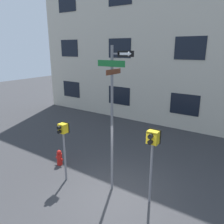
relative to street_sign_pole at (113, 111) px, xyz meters
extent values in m
plane|color=#38383A|center=(0.33, -0.28, -3.04)|extent=(60.00, 60.00, 0.00)
cube|color=beige|center=(0.33, 7.92, 3.71)|extent=(24.00, 0.60, 13.49)
cube|color=black|center=(-9.27, 7.60, -1.35)|extent=(1.80, 0.03, 1.31)
cube|color=black|center=(-4.47, 7.60, -1.35)|extent=(1.80, 0.03, 1.31)
cube|color=black|center=(0.33, 7.60, -1.35)|extent=(1.80, 0.03, 1.31)
cube|color=black|center=(-9.27, 7.60, 2.02)|extent=(1.80, 0.03, 1.31)
cube|color=black|center=(-4.47, 7.60, 2.02)|extent=(1.80, 0.03, 1.31)
cube|color=black|center=(0.33, 7.60, 2.02)|extent=(1.80, 0.03, 1.31)
cube|color=black|center=(-9.27, 7.60, 5.39)|extent=(1.80, 0.03, 1.31)
cylinder|color=slate|center=(-0.05, 0.01, -0.47)|extent=(0.09, 0.09, 5.13)
cube|color=slate|center=(0.20, 0.01, 1.84)|extent=(0.50, 0.05, 0.05)
cube|color=#196B2D|center=(-0.05, -0.05, 1.54)|extent=(1.02, 0.02, 0.20)
cube|color=brown|center=(0.01, 0.01, 1.28)|extent=(0.02, 0.82, 0.16)
cube|color=black|center=(0.45, -0.01, 1.84)|extent=(0.56, 0.02, 0.18)
cube|color=white|center=(0.41, -0.02, 1.84)|extent=(0.32, 0.01, 0.07)
cone|color=white|center=(0.61, -0.02, 1.84)|extent=(0.10, 0.14, 0.14)
cylinder|color=slate|center=(-1.89, -0.53, -2.04)|extent=(0.08, 0.08, 2.01)
cube|color=gold|center=(-1.89, -0.53, -0.86)|extent=(0.30, 0.26, 0.35)
cube|color=black|center=(-1.89, -0.39, -0.86)|extent=(0.36, 0.02, 0.41)
cylinder|color=black|center=(-1.89, -0.72, -0.78)|extent=(0.12, 0.12, 0.12)
cylinder|color=black|center=(-1.89, -0.72, -0.94)|extent=(0.12, 0.12, 0.12)
cylinder|color=silver|center=(-1.89, -0.67, -0.78)|extent=(0.10, 0.01, 0.10)
cylinder|color=slate|center=(1.42, 0.09, -1.96)|extent=(0.08, 0.08, 2.16)
cube|color=gold|center=(1.42, 0.09, -0.67)|extent=(0.35, 0.26, 0.42)
cube|color=black|center=(1.42, 0.23, -0.67)|extent=(0.41, 0.02, 0.48)
cylinder|color=black|center=(1.42, -0.10, -0.58)|extent=(0.15, 0.12, 0.15)
cylinder|color=black|center=(1.42, -0.10, -0.76)|extent=(0.15, 0.12, 0.15)
cylinder|color=orange|center=(1.42, -0.04, -0.58)|extent=(0.12, 0.01, 0.12)
cylinder|color=red|center=(-2.97, 0.15, -2.77)|extent=(0.24, 0.24, 0.54)
sphere|color=red|center=(-2.97, 0.15, -2.43)|extent=(0.20, 0.20, 0.20)
cylinder|color=red|center=(-3.13, 0.15, -2.74)|extent=(0.08, 0.08, 0.08)
cylinder|color=red|center=(-2.81, 0.15, -2.74)|extent=(0.08, 0.08, 0.08)
camera|label=1|loc=(3.85, -5.87, 1.99)|focal=35.00mm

